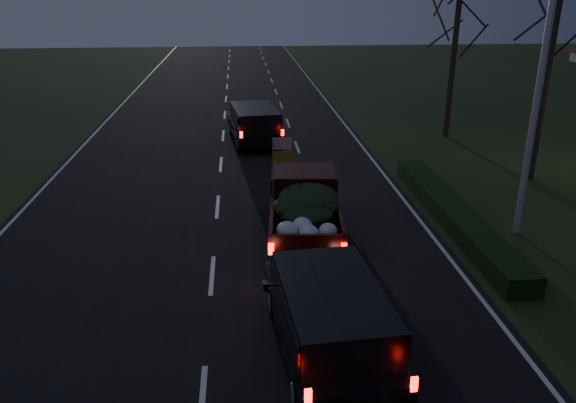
{
  "coord_description": "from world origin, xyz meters",
  "views": [
    {
      "loc": [
        0.87,
        -13.54,
        7.36
      ],
      "look_at": [
        2.24,
        2.0,
        1.3
      ],
      "focal_mm": 35.0,
      "sensor_mm": 36.0,
      "label": 1
    }
  ],
  "objects_px": {
    "pickup_truck": "(304,206)",
    "rear_suv": "(330,314)",
    "light_pole": "(544,55)",
    "lead_suv": "(254,121)"
  },
  "relations": [
    {
      "from": "pickup_truck",
      "to": "rear_suv",
      "type": "xyz_separation_m",
      "value": [
        -0.16,
        -6.01,
        -0.0
      ]
    },
    {
      "from": "light_pole",
      "to": "lead_suv",
      "type": "relative_size",
      "value": 1.75
    },
    {
      "from": "light_pole",
      "to": "rear_suv",
      "type": "bearing_deg",
      "value": -140.02
    },
    {
      "from": "lead_suv",
      "to": "rear_suv",
      "type": "height_order",
      "value": "lead_suv"
    },
    {
      "from": "light_pole",
      "to": "pickup_truck",
      "type": "bearing_deg",
      "value": 178.19
    },
    {
      "from": "light_pole",
      "to": "lead_suv",
      "type": "distance_m",
      "value": 14.65
    },
    {
      "from": "pickup_truck",
      "to": "lead_suv",
      "type": "xyz_separation_m",
      "value": [
        -1.16,
        11.32,
        0.03
      ]
    },
    {
      "from": "rear_suv",
      "to": "lead_suv",
      "type": "bearing_deg",
      "value": 88.93
    },
    {
      "from": "pickup_truck",
      "to": "lead_suv",
      "type": "relative_size",
      "value": 1.07
    },
    {
      "from": "pickup_truck",
      "to": "rear_suv",
      "type": "bearing_deg",
      "value": -86.64
    }
  ]
}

